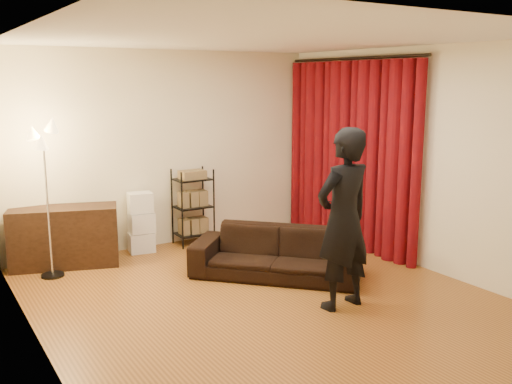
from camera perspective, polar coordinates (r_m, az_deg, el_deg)
floor at (r=6.21m, az=0.68°, el=-10.57°), size 5.00×5.00×0.00m
ceiling at (r=5.78m, az=0.75°, el=15.15°), size 5.00×5.00×0.00m
wall_back at (r=8.04m, az=-8.91°, el=4.26°), size 5.00×0.00×5.00m
wall_front at (r=4.01m, az=20.30°, el=-3.25°), size 5.00×0.00×5.00m
wall_left at (r=5.03m, az=-21.48°, el=-0.50°), size 0.00×5.00×5.00m
wall_right at (r=7.29m, az=15.84°, el=3.27°), size 0.00×5.00×5.00m
curtain_rod at (r=7.96m, az=9.71°, el=13.04°), size 0.04×2.65×0.04m
curtain at (r=8.01m, az=9.30°, el=3.69°), size 0.22×2.65×2.55m
sofa at (r=6.77m, az=2.07°, el=-6.11°), size 1.93×1.95×0.58m
person at (r=5.78m, az=8.74°, el=-2.72°), size 0.71×0.50×1.85m
media_cabinet at (r=7.51m, az=-18.60°, el=-4.26°), size 1.38×0.86×0.75m
storage_boxes at (r=7.83m, az=-11.41°, el=-3.00°), size 0.35×0.30×0.82m
wire_shelf at (r=8.09m, az=-6.32°, el=-1.47°), size 0.56×0.46×1.08m
floor_lamp at (r=7.04m, az=-20.13°, el=-0.99°), size 0.38×0.38×1.80m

